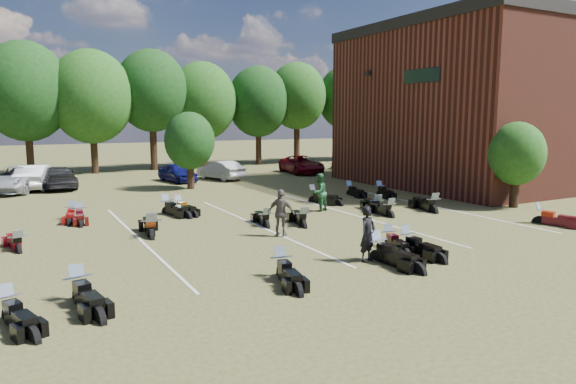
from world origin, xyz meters
TOP-DOWN VIEW (x-y plane):
  - ground at (0.00, 0.00)m, footprint 160.00×160.00m
  - car_1 at (-10.78, 20.11)m, footprint 2.86×5.07m
  - car_2 at (-11.96, 19.35)m, footprint 4.57×6.18m
  - car_3 at (-9.54, 19.72)m, footprint 2.21×5.05m
  - car_4 at (-1.69, 19.54)m, footprint 2.23×4.13m
  - car_5 at (1.51, 19.35)m, footprint 2.61×4.47m
  - car_6 at (8.98, 20.28)m, footprint 3.03×5.48m
  - car_7 at (14.73, 20.26)m, footprint 3.77×5.72m
  - person_black at (-2.22, -3.54)m, footprint 0.76×0.62m
  - person_green at (1.12, 4.78)m, footprint 1.09×0.97m
  - person_grey at (-3.02, 0.88)m, footprint 1.08×1.07m
  - motorcycle_0 at (-12.34, -3.63)m, footprint 1.27×2.20m
  - motorcycle_1 at (-10.80, -3.03)m, footprint 1.09×2.39m
  - motorcycle_2 at (-5.41, -3.68)m, footprint 1.09×2.26m
  - motorcycle_3 at (-1.85, -3.60)m, footprint 0.95×2.43m
  - motorcycle_4 at (-0.27, -3.18)m, footprint 0.75×2.24m
  - motorcycle_5 at (-0.40, -2.38)m, footprint 1.16×2.09m
  - motorcycle_6 at (8.03, -2.27)m, footprint 1.32×2.33m
  - motorcycle_7 at (-12.05, 2.99)m, footprint 0.97×2.07m
  - motorcycle_8 at (-7.54, 2.91)m, footprint 1.14×2.59m
  - motorcycle_9 at (-2.82, 2.60)m, footprint 1.04×2.21m
  - motorcycle_10 at (-1.45, 1.87)m, footprint 1.21×2.33m
  - motorcycle_11 at (3.18, 1.91)m, footprint 0.95×2.33m
  - motorcycle_12 at (3.29, 3.00)m, footprint 1.43×2.39m
  - motorcycle_13 at (5.76, 1.79)m, footprint 1.29×2.57m
  - motorcycle_14 at (-9.57, 7.92)m, footprint 0.79×2.10m
  - motorcycle_15 at (-9.81, 8.43)m, footprint 0.98×2.09m
  - motorcycle_16 at (-5.69, 7.67)m, footprint 1.43×2.44m
  - motorcycle_17 at (-5.07, 7.69)m, footprint 1.07×2.20m
  - motorcycle_18 at (2.32, 7.29)m, footprint 1.42×2.46m
  - motorcycle_19 at (5.56, 8.51)m, footprint 0.88×2.14m
  - motorcycle_20 at (6.96, 7.45)m, footprint 1.14×2.24m
  - brick_building at (22.00, 9.00)m, footprint 25.40×15.20m
  - tree_line at (-1.00, 29.00)m, footprint 56.00×6.00m
  - young_tree_near_building at (10.50, 1.00)m, footprint 2.80×2.80m
  - young_tree_midfield at (-2.00, 15.50)m, footprint 3.20×3.20m
  - parking_lines at (-3.00, 3.00)m, footprint 20.10×14.00m

SIDE VIEW (x-z plane):
  - ground at x=0.00m, z-range 0.00..0.00m
  - motorcycle_0 at x=-12.34m, z-range -0.58..0.58m
  - motorcycle_1 at x=-10.80m, z-range -0.64..0.64m
  - motorcycle_2 at x=-5.41m, z-range -0.60..0.60m
  - motorcycle_3 at x=-1.85m, z-range -0.66..0.66m
  - motorcycle_4 at x=-0.27m, z-range -0.62..0.62m
  - motorcycle_5 at x=-0.40m, z-range -0.56..0.56m
  - motorcycle_6 at x=8.03m, z-range -0.62..0.62m
  - motorcycle_7 at x=-12.05m, z-range -0.56..0.56m
  - motorcycle_8 at x=-7.54m, z-range -0.70..0.70m
  - motorcycle_9 at x=-2.82m, z-range -0.59..0.59m
  - motorcycle_10 at x=-1.45m, z-range -0.62..0.62m
  - motorcycle_11 at x=3.18m, z-range -0.63..0.63m
  - motorcycle_12 at x=3.29m, z-range -0.64..0.64m
  - motorcycle_13 at x=5.76m, z-range -0.68..0.68m
  - motorcycle_14 at x=-9.57m, z-range -0.58..0.58m
  - motorcycle_15 at x=-9.81m, z-range -0.56..0.56m
  - motorcycle_16 at x=-5.69m, z-range -0.65..0.65m
  - motorcycle_17 at x=-5.07m, z-range -0.59..0.59m
  - motorcycle_18 at x=2.32m, z-range -0.65..0.65m
  - motorcycle_19 at x=5.56m, z-range -0.58..0.58m
  - motorcycle_20 at x=6.96m, z-range -0.60..0.60m
  - parking_lines at x=-3.00m, z-range 0.00..0.01m
  - car_4 at x=-1.69m, z-range 0.00..1.33m
  - car_5 at x=1.51m, z-range 0.00..1.39m
  - car_3 at x=-9.54m, z-range 0.00..1.45m
  - car_6 at x=8.98m, z-range 0.00..1.45m
  - car_7 at x=14.73m, z-range 0.00..1.54m
  - car_2 at x=-11.96m, z-range 0.00..1.56m
  - car_1 at x=-10.78m, z-range 0.00..1.58m
  - person_black at x=-2.22m, z-range 0.00..1.79m
  - person_grey at x=-3.02m, z-range 0.00..1.83m
  - person_green at x=1.12m, z-range 0.00..1.86m
  - young_tree_near_building at x=10.50m, z-range 0.67..4.83m
  - young_tree_midfield at x=-2.00m, z-range 0.74..5.44m
  - brick_building at x=22.00m, z-range 0.01..10.71m
  - tree_line at x=-1.00m, z-range 1.42..11.20m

